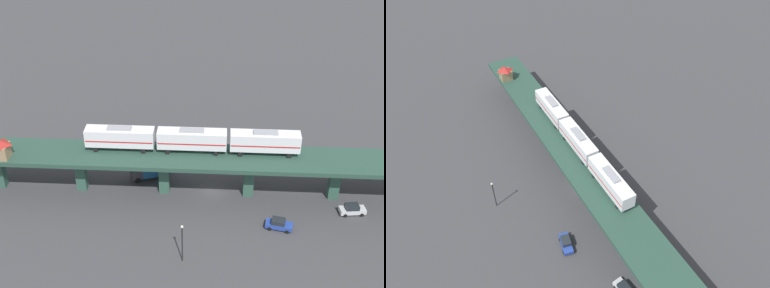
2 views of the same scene
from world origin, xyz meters
TOP-DOWN VIEW (x-y plane):
  - ground_plane at (0.00, 0.00)m, footprint 400.00×400.00m
  - elevated_viaduct at (-0.05, -0.17)m, footprint 34.36×90.56m
  - subway_train at (-2.38, -3.06)m, footprint 13.32×36.45m
  - signal_hut at (-8.06, -35.41)m, footprint 4.01×4.01m
  - street_car_blue at (12.05, 8.20)m, footprint 3.68×4.73m
  - delivery_truck at (-7.34, -9.80)m, footprint 2.66×7.30m
  - street_lamp at (15.67, -8.83)m, footprint 0.44×0.44m

SIDE VIEW (x-z plane):
  - ground_plane at x=0.00m, z-range 0.00..0.00m
  - street_car_blue at x=12.05m, z-range -0.01..1.88m
  - delivery_truck at x=-7.34m, z-range 0.16..3.36m
  - street_lamp at x=15.67m, z-range 0.64..7.58m
  - elevated_viaduct at x=-0.05m, z-range 2.80..10.61m
  - signal_hut at x=-8.06m, z-range 7.91..11.31m
  - subway_train at x=-2.38m, z-range 8.12..12.57m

